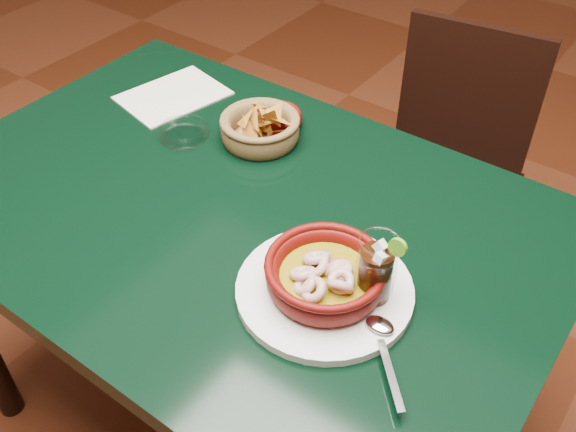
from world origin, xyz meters
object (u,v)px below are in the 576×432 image
Objects in this scene: dining_table at (236,243)px; dining_chair at (445,171)px; shrimp_plate at (325,279)px; chip_basket at (260,128)px; cola_drink at (375,273)px.

dining_table is 1.44× the size of dining_chair.
shrimp_plate is 1.79× the size of chip_basket.
dining_chair is 2.36× the size of shrimp_plate.
dining_table is 6.07× the size of chip_basket.
cola_drink is at bearing -76.27° from dining_chair.
dining_table is at bearing -65.87° from chip_basket.
chip_basket is (-0.09, 0.19, 0.13)m from dining_table.
shrimp_plate is 0.44m from chip_basket.
chip_basket reaches higher than dining_chair.
shrimp_plate is (0.26, -0.08, 0.13)m from dining_table.
cola_drink is (0.18, -0.75, 0.36)m from dining_chair.
dining_table is at bearing 162.29° from shrimp_plate.
shrimp_plate reaches higher than dining_table.
dining_table is 0.30m from shrimp_plate.
cola_drink is (0.07, 0.03, 0.03)m from shrimp_plate.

